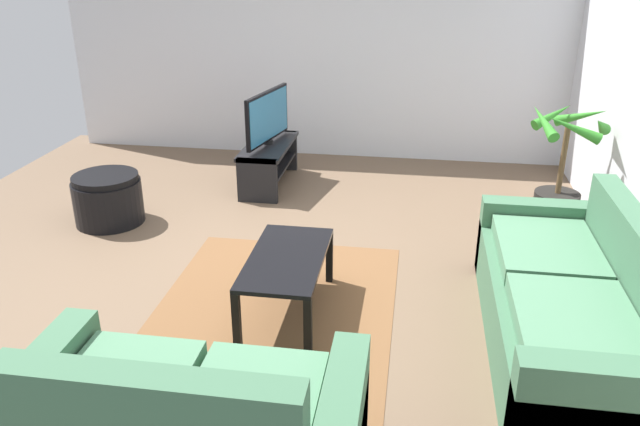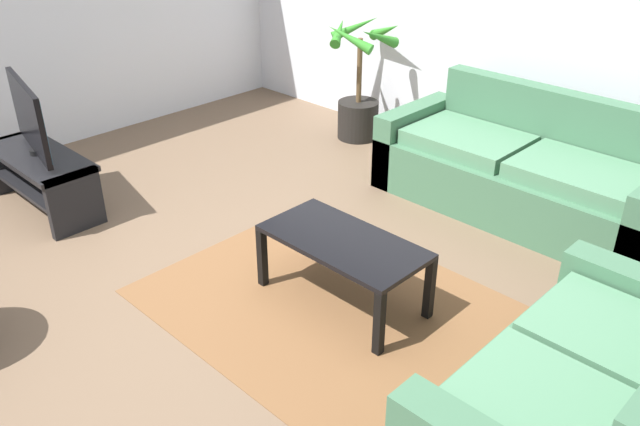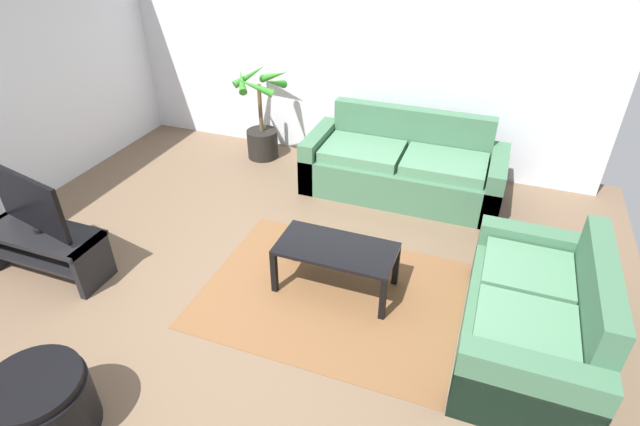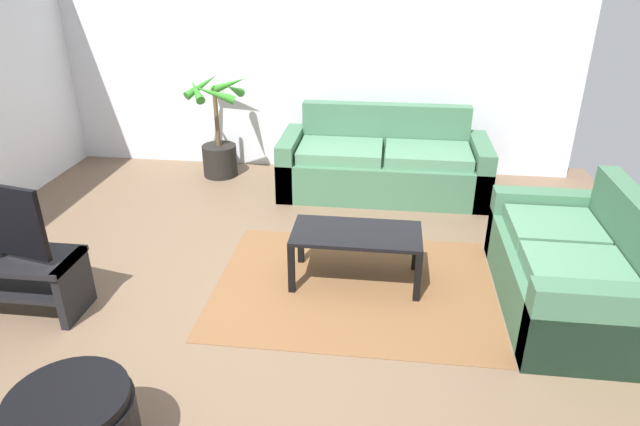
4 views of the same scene
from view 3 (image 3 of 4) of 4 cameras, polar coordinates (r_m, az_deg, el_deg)
The scene contains 10 objects.
ground_plane at distance 4.42m, azimuth -8.62°, elevation -9.71°, with size 6.60×6.60×0.00m, color brown.
wall_back at distance 6.25m, azimuth 3.83°, elevation 17.86°, with size 6.00×0.06×2.70m, color silver.
couch_main at distance 5.79m, azimuth 9.45°, elevation 5.05°, with size 2.21×0.90×0.90m.
couch_loveseat at distance 4.09m, azimuth 23.14°, elevation -11.13°, with size 0.90×1.64×0.90m.
tv_stand at distance 5.10m, azimuth -28.93°, elevation -3.29°, with size 1.10×0.45×0.46m.
tv at distance 4.88m, azimuth -30.31°, elevation 1.06°, with size 0.92×0.24×0.56m.
coffee_table at distance 4.26m, azimuth 1.85°, elevation -4.58°, with size 1.01×0.51×0.44m.
area_rug at distance 4.43m, azimuth 1.34°, elevation -9.17°, with size 2.20×1.70×0.01m, color brown.
potted_palm at distance 6.54m, azimuth -6.66°, elevation 9.84°, with size 0.73×0.72×1.17m.
ottoman at distance 3.81m, azimuth -29.22°, elevation -18.72°, with size 0.63×0.63×0.47m.
Camera 3 is at (1.74, -2.78, 2.97)m, focal length 27.97 mm.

